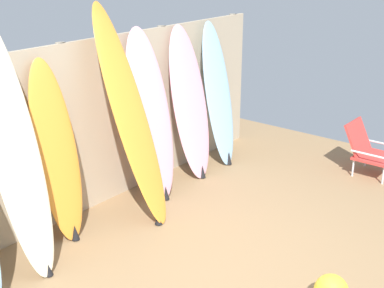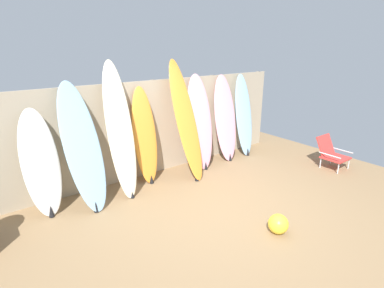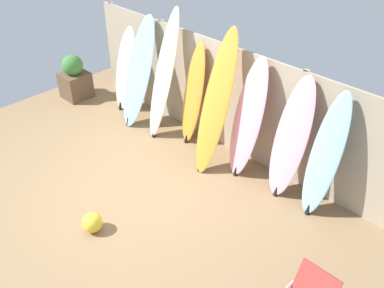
# 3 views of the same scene
# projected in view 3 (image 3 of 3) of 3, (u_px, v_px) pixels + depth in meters

# --- Properties ---
(ground) EXTENTS (7.68, 7.68, 0.00)m
(ground) POSITION_uv_depth(u_px,v_px,m) (129.00, 195.00, 6.32)
(ground) COLOR #8E704C
(fence_back) EXTENTS (6.08, 0.11, 1.80)m
(fence_back) POSITION_uv_depth(u_px,v_px,m) (221.00, 95.00, 6.99)
(fence_back) COLOR tan
(fence_back) RESTS_ON ground
(surfboard_white_0) EXTENTS (0.51, 0.49, 1.58)m
(surfboard_white_0) POSITION_uv_depth(u_px,v_px,m) (125.00, 70.00, 8.09)
(surfboard_white_0) COLOR white
(surfboard_white_0) RESTS_ON ground
(surfboard_skyblue_1) EXTENTS (0.61, 0.83, 1.92)m
(surfboard_skyblue_1) POSITION_uv_depth(u_px,v_px,m) (138.00, 73.00, 7.58)
(surfboard_skyblue_1) COLOR #8CB7D6
(surfboard_skyblue_1) RESTS_ON ground
(surfboard_cream_2) EXTENTS (0.49, 0.72, 2.20)m
(surfboard_cream_2) POSITION_uv_depth(u_px,v_px,m) (164.00, 76.00, 7.15)
(surfboard_cream_2) COLOR beige
(surfboard_cream_2) RESTS_ON ground
(surfboard_orange_3) EXTENTS (0.47, 0.45, 1.74)m
(surfboard_orange_3) POSITION_uv_depth(u_px,v_px,m) (193.00, 95.00, 7.08)
(surfboard_orange_3) COLOR orange
(surfboard_orange_3) RESTS_ON ground
(surfboard_orange_4) EXTENTS (0.52, 0.84, 2.18)m
(surfboard_orange_4) POSITION_uv_depth(u_px,v_px,m) (216.00, 104.00, 6.38)
(surfboard_orange_4) COLOR orange
(surfboard_orange_4) RESTS_ON ground
(surfboard_pink_5) EXTENTS (0.58, 0.54, 1.88)m
(surfboard_pink_5) POSITION_uv_depth(u_px,v_px,m) (248.00, 120.00, 6.30)
(surfboard_pink_5) COLOR pink
(surfboard_pink_5) RESTS_ON ground
(surfboard_pink_6) EXTENTS (0.57, 0.52, 1.82)m
(surfboard_pink_6) POSITION_uv_depth(u_px,v_px,m) (291.00, 140.00, 5.92)
(surfboard_pink_6) COLOR pink
(surfboard_pink_6) RESTS_ON ground
(surfboard_skyblue_7) EXTENTS (0.48, 0.48, 1.81)m
(surfboard_skyblue_7) POSITION_uv_depth(u_px,v_px,m) (325.00, 157.00, 5.60)
(surfboard_skyblue_7) COLOR #8CB7D6
(surfboard_skyblue_7) RESTS_ON ground
(planter_box) EXTENTS (0.50, 0.52, 0.91)m
(planter_box) POSITION_uv_depth(u_px,v_px,m) (75.00, 78.00, 8.61)
(planter_box) COLOR brown
(planter_box) RESTS_ON ground
(beach_ball) EXTENTS (0.27, 0.27, 0.27)m
(beach_ball) POSITION_uv_depth(u_px,v_px,m) (92.00, 223.00, 5.66)
(beach_ball) COLOR yellow
(beach_ball) RESTS_ON ground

